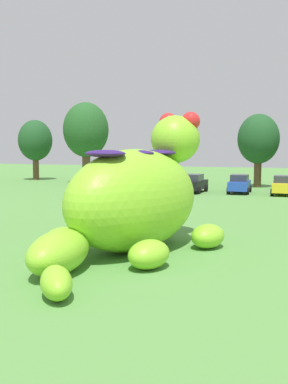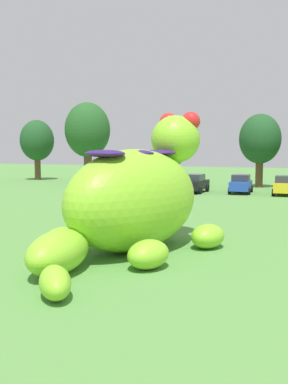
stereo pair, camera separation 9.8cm
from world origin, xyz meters
name	(u,v)px [view 2 (the right image)]	position (x,y,z in m)	size (l,w,h in m)	color
ground_plane	(139,245)	(0.00, 0.00, 0.00)	(160.00, 160.00, 0.00)	#568E42
giant_inflatable_creature	(135,198)	(0.22, -0.91, 2.09)	(6.80, 11.52, 5.72)	#8CD12D
car_white	(115,181)	(-11.89, 22.78, 0.86)	(2.14, 4.20, 1.72)	white
car_silver	(152,182)	(-8.02, 22.81, 0.86)	(1.99, 4.13, 1.72)	#B7BABF
car_black	(195,183)	(-3.64, 22.62, 0.86)	(2.01, 4.14, 1.72)	black
car_blue	(241,184)	(0.43, 23.58, 0.86)	(2.11, 4.19, 1.72)	#2347B7
car_yellow	(284,185)	(4.24, 23.37, 0.86)	(2.08, 4.17, 1.72)	yellow
tree_far_left	(37,141)	(-27.22, 31.40, 5.08)	(4.38, 4.38, 7.77)	brown
tree_left	(87,130)	(-18.46, 29.07, 6.20)	(5.34, 5.34, 9.48)	brown
tree_mid_left	(172,150)	(-9.06, 32.37, 3.94)	(3.39, 3.39, 6.02)	brown
tree_centre_left	(260,139)	(1.18, 30.60, 5.03)	(4.33, 4.33, 7.69)	brown
spectator_near_inflatable	(91,208)	(-4.54, 4.17, 0.85)	(0.38, 0.26, 1.71)	#2D334C
spectator_mid_field	(153,197)	(-3.24, 10.35, 0.85)	(0.38, 0.26, 1.71)	#726656
spectator_wandering	(150,199)	(-2.91, 8.95, 0.85)	(0.38, 0.26, 1.71)	black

